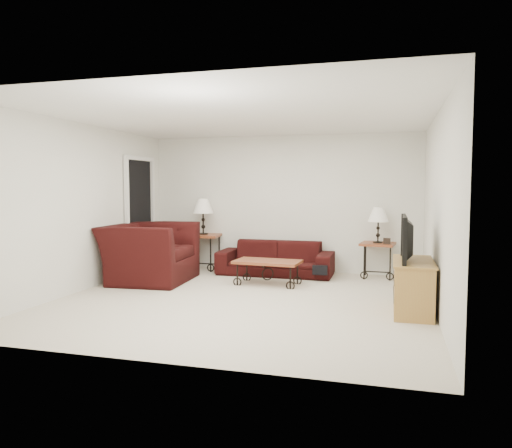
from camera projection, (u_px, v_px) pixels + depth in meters
The scene contains 20 objects.
ground at pixel (242, 300), 6.70m from camera, with size 5.00×5.00×0.00m, color beige.
wall_back at pixel (282, 204), 9.01m from camera, with size 5.00×0.02×2.50m, color silver.
wall_front at pixel (157, 222), 4.20m from camera, with size 5.00×0.02×2.50m, color silver.
wall_left at pixel (83, 207), 7.27m from camera, with size 0.02×5.00×2.50m, color silver.
wall_right at pixel (438, 212), 5.94m from camera, with size 0.02×5.00×2.50m, color silver.
ceiling at pixel (242, 116), 6.51m from camera, with size 5.00×5.00×0.00m, color white.
doorway at pixel (140, 216), 8.86m from camera, with size 0.08×0.94×2.04m, color black.
sofa at pixel (275, 258), 8.62m from camera, with size 2.02×0.79×0.59m, color black.
side_table_left at pixel (203, 252), 9.17m from camera, with size 0.61×0.61×0.67m, color brown.
side_table_right at pixel (377, 260), 8.32m from camera, with size 0.55×0.55×0.60m, color brown.
lamp_left at pixel (203, 217), 9.12m from camera, with size 0.38×0.38×0.67m, color black, non-canonical shape.
lamp_right at pixel (378, 225), 8.28m from camera, with size 0.34×0.34×0.60m, color black, non-canonical shape.
photo_frame_left at pixel (193, 232), 9.04m from camera, with size 0.13×0.02×0.11m, color black.
photo_frame_right at pixel (387, 241), 8.11m from camera, with size 0.12×0.02×0.10m, color black.
coffee_table at pixel (268, 273), 7.74m from camera, with size 1.04×0.56×0.39m, color brown.
armchair at pixel (150, 253), 8.02m from camera, with size 1.46×1.27×0.95m, color black.
throw_pillow at pixel (157, 251), 7.93m from camera, with size 0.43×0.11×0.43m, color orange.
tv_stand at pixel (413, 286), 6.02m from camera, with size 0.45×1.08×0.65m, color olive.
television at pixel (412, 238), 5.98m from camera, with size 0.97×0.13×0.56m, color black.
backpack at pixel (321, 266), 8.07m from camera, with size 0.37×0.29×0.48m, color black.
Camera 1 is at (1.95, -6.31, 1.55)m, focal length 34.13 mm.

